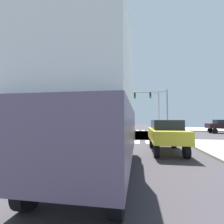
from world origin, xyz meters
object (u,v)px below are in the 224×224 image
at_px(sedan_nearside_1, 166,133).
at_px(sedan_crossing_2, 224,125).
at_px(traffic_signal_mast, 153,100).
at_px(sedan_queued_3, 113,123).
at_px(box_truck_farside_1, 98,101).
at_px(sedan_leading_4, 114,122).
at_px(bank_building, 46,118).
at_px(street_lamp, 158,107).

height_order(sedan_nearside_1, sedan_crossing_2, same).
relative_size(traffic_signal_mast, sedan_queued_3, 1.66).
relative_size(box_truck_farside_1, sedan_crossing_2, 1.67).
bearing_deg(sedan_crossing_2, sedan_leading_4, -147.12).
bearing_deg(box_truck_farside_1, bank_building, 124.03).
distance_m(traffic_signal_mast, sedan_leading_4, 29.81).
relative_size(traffic_signal_mast, box_truck_farside_1, 0.99).
distance_m(traffic_signal_mast, box_truck_farside_1, 23.98).
distance_m(sedan_nearside_1, box_truck_farside_1, 5.63).
bearing_deg(traffic_signal_mast, sedan_queued_3, 145.58).
distance_m(sedan_crossing_2, sedan_leading_4, 37.35).
xyz_separation_m(box_truck_farside_1, sedan_crossing_2, (13.28, 19.51, -1.45)).
xyz_separation_m(box_truck_farside_1, sedan_queued_3, (-4.00, 28.99, -1.45)).
distance_m(sedan_crossing_2, sedan_queued_3, 19.71).
bearing_deg(box_truck_farside_1, sedan_leading_4, 97.84).
height_order(box_truck_farside_1, sedan_queued_3, box_truck_farside_1).
distance_m(street_lamp, box_truck_farside_1, 31.76).
bearing_deg(street_lamp, sedan_leading_4, 122.83).
distance_m(sedan_nearside_1, sedan_leading_4, 47.40).
xyz_separation_m(traffic_signal_mast, street_lamp, (1.68, 7.68, -0.56)).
height_order(sedan_crossing_2, sedan_queued_3, same).
relative_size(traffic_signal_mast, sedan_crossing_2, 1.66).
distance_m(sedan_queued_3, sedan_leading_4, 22.08).
distance_m(box_truck_farside_1, sedan_queued_3, 29.30).
height_order(sedan_nearside_1, box_truck_farside_1, box_truck_farside_1).
distance_m(street_lamp, bank_building, 25.54).
height_order(traffic_signal_mast, box_truck_farside_1, traffic_signal_mast).
bearing_deg(sedan_crossing_2, traffic_signal_mast, -113.29).
xyz_separation_m(traffic_signal_mast, bank_building, (-23.66, 5.58, -2.97)).
bearing_deg(sedan_crossing_2, sedan_nearside_1, -34.46).
relative_size(bank_building, sedan_leading_4, 3.92).
xyz_separation_m(sedan_nearside_1, sedan_crossing_2, (10.28, 14.97, 0.00)).
distance_m(street_lamp, sedan_leading_4, 23.72).
distance_m(traffic_signal_mast, sedan_crossing_2, 10.88).
relative_size(sedan_crossing_2, sedan_leading_4, 1.00).
relative_size(street_lamp, bank_building, 0.47).
bearing_deg(sedan_nearside_1, box_truck_farside_1, -123.49).
bearing_deg(box_truck_farside_1, sedan_nearside_1, 56.51).
bearing_deg(bank_building, traffic_signal_mast, -13.27).
bearing_deg(sedan_queued_3, sedan_crossing_2, 151.24).
bearing_deg(sedan_leading_4, box_truck_farside_1, 97.84).
bearing_deg(bank_building, sedan_queued_3, -0.28).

